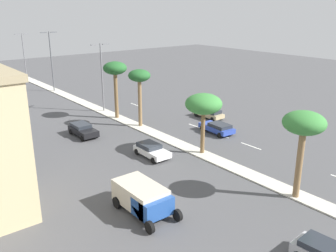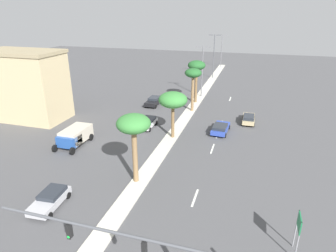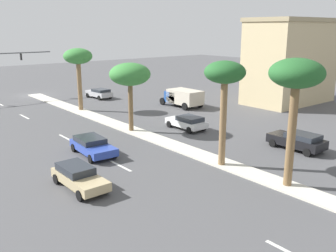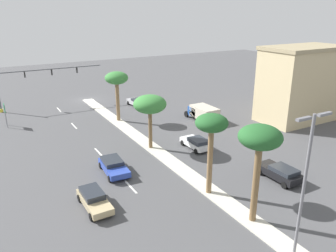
# 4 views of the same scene
# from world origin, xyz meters

# --- Properties ---
(ground_plane) EXTENTS (160.00, 160.00, 0.00)m
(ground_plane) POSITION_xyz_m (0.00, 32.47, 0.00)
(ground_plane) COLOR #4C4C4F
(median_curb) EXTENTS (1.80, 83.49, 0.12)m
(median_curb) POSITION_xyz_m (0.00, 41.74, 0.06)
(median_curb) COLOR beige
(median_curb) RESTS_ON ground
(lane_stripe_rear) EXTENTS (0.20, 2.80, 0.01)m
(lane_stripe_rear) POSITION_xyz_m (5.94, 13.25, 0.01)
(lane_stripe_rear) COLOR silver
(lane_stripe_rear) RESTS_ON ground
(lane_stripe_far) EXTENTS (0.20, 2.80, 0.01)m
(lane_stripe_far) POSITION_xyz_m (5.94, 24.00, 0.01)
(lane_stripe_far) COLOR silver
(lane_stripe_far) RESTS_ON ground
(lane_stripe_near) EXTENTS (0.20, 2.80, 0.01)m
(lane_stripe_near) POSITION_xyz_m (5.94, 28.77, 0.01)
(lane_stripe_near) COLOR silver
(lane_stripe_near) RESTS_ON ground
(lane_stripe_front) EXTENTS (0.20, 2.80, 0.01)m
(lane_stripe_front) POSITION_xyz_m (5.94, 32.98, 0.01)
(lane_stripe_front) COLOR silver
(lane_stripe_front) RESTS_ON ground
(lane_stripe_left) EXTENTS (0.20, 2.80, 0.01)m
(lane_stripe_left) POSITION_xyz_m (5.94, 46.94, 0.01)
(lane_stripe_left) COLOR silver
(lane_stripe_left) RESTS_ON ground
(directional_road_sign) EXTENTS (0.10, 1.41, 3.24)m
(directional_road_sign) POSITION_xyz_m (14.14, 8.82, 2.32)
(directional_road_sign) COLOR gray
(directional_road_sign) RESTS_ON ground
(commercial_building) EXTENTS (12.29, 6.79, 10.73)m
(commercial_building) POSITION_xyz_m (-23.83, 26.75, 5.38)
(commercial_building) COLOR #C6B284
(commercial_building) RESTS_ON ground
(palm_tree_inboard) EXTENTS (3.29, 3.29, 7.17)m
(palm_tree_inboard) POSITION_xyz_m (-0.40, 14.24, 6.13)
(palm_tree_inboard) COLOR olive
(palm_tree_inboard) RESTS_ON median_curb
(palm_tree_rear) EXTENTS (3.79, 3.79, 6.34)m
(palm_tree_rear) POSITION_xyz_m (0.20, 25.83, 5.33)
(palm_tree_rear) COLOR brown
(palm_tree_rear) RESTS_ON median_curb
(palm_tree_trailing) EXTENTS (2.79, 2.79, 7.28)m
(palm_tree_trailing) POSITION_xyz_m (0.35, 37.52, 6.28)
(palm_tree_trailing) COLOR olive
(palm_tree_trailing) RESTS_ON median_curb
(palm_tree_far) EXTENTS (3.17, 3.17, 7.74)m
(palm_tree_far) POSITION_xyz_m (-0.12, 42.58, 6.67)
(palm_tree_far) COLOR brown
(palm_tree_far) RESTS_ON median_curb
(street_lamp_leading) EXTENTS (2.90, 0.24, 9.76)m
(street_lamp_leading) POSITION_xyz_m (0.18, 46.84, 5.84)
(street_lamp_leading) COLOR slate
(street_lamp_leading) RESTS_ON median_curb
(street_lamp_front) EXTENTS (2.90, 0.24, 10.51)m
(street_lamp_front) POSITION_xyz_m (-0.21, 64.54, 6.23)
(street_lamp_front) COLOR #515459
(street_lamp_front) RESTS_ON median_curb
(street_lamp_inboard) EXTENTS (2.90, 0.24, 9.39)m
(street_lamp_inboard) POSITION_xyz_m (-0.12, 79.72, 5.65)
(street_lamp_inboard) COLOR slate
(street_lamp_inboard) RESTS_ON median_curb
(sedan_black_mid) EXTENTS (2.08, 4.47, 1.42)m
(sedan_black_mid) POSITION_xyz_m (-7.10, 38.83, 0.77)
(sedan_black_mid) COLOR black
(sedan_black_mid) RESTS_ON ground
(sedan_silver_near) EXTENTS (2.28, 4.33, 1.34)m
(sedan_silver_near) POSITION_xyz_m (-6.16, 8.35, 0.73)
(sedan_silver_near) COLOR #B2B2B7
(sedan_silver_near) RESTS_ON ground
(sedan_tan_outboard) EXTENTS (1.93, 4.53, 1.34)m
(sedan_tan_outboard) POSITION_xyz_m (9.89, 34.59, 0.72)
(sedan_tan_outboard) COLOR tan
(sedan_tan_outboard) RESTS_ON ground
(sedan_white_front) EXTENTS (2.06, 4.22, 1.32)m
(sedan_white_front) POSITION_xyz_m (-4.47, 28.52, 0.72)
(sedan_white_front) COLOR silver
(sedan_white_front) RESTS_ON ground
(sedan_blue_center) EXTENTS (2.35, 4.70, 1.29)m
(sedan_blue_center) POSITION_xyz_m (6.22, 29.48, 0.71)
(sedan_blue_center) COLOR #2D47AD
(sedan_blue_center) RESTS_ON ground
(box_truck) EXTENTS (2.75, 5.52, 2.13)m
(box_truck) POSITION_xyz_m (-11.33, 20.05, 1.22)
(box_truck) COLOR #234C99
(box_truck) RESTS_ON ground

